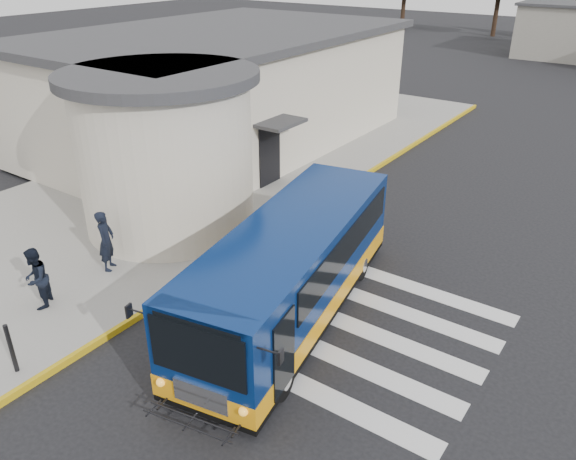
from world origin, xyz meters
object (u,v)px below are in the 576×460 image
Objects in this scene: pedestrian_b at (36,279)px; bollard at (11,348)px; pedestrian_a at (106,241)px; transit_bus at (291,274)px.

bollard is (1.70, -1.71, -0.21)m from pedestrian_b.
pedestrian_b is at bearing 150.44° from pedestrian_a.
pedestrian_a is at bearing 114.78° from bollard.
transit_bus is at bearing -108.31° from pedestrian_a.
transit_bus is 5.19× the size of pedestrian_a.
bollard is (-3.42, -5.12, -0.44)m from transit_bus.
pedestrian_b reaches higher than bollard.
pedestrian_b is 1.36× the size of bollard.
pedestrian_a is 2.17m from pedestrian_b.
pedestrian_a is (-5.20, -1.25, -0.16)m from transit_bus.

